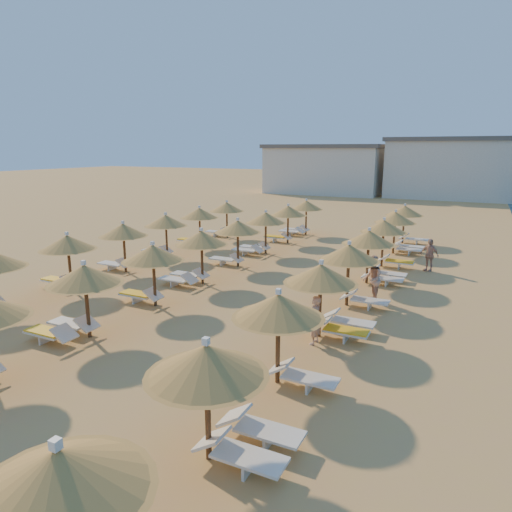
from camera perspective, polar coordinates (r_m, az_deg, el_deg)
The scene contains 9 objects.
ground at distance 16.60m, azimuth -1.68°, elevation -7.74°, with size 220.00×220.00×0.00m, color tan.
hotel_blocks at distance 61.09m, azimuth 24.12°, elevation 10.04°, with size 46.48×9.44×8.10m.
parasol_row_east at distance 16.10m, azimuth 9.99°, elevation -0.94°, with size 2.38×32.64×2.55m.
parasol_row_west at distance 18.98m, azimuth -9.59°, elevation 1.24°, with size 2.38×32.64×2.55m.
parasol_row_inland at distance 23.07m, azimuth -16.27°, elevation 3.01°, with size 2.38×22.56×2.55m.
loungers at distance 18.68m, azimuth -4.96°, elevation -4.24°, with size 14.36×30.89×0.66m.
beachgoer_c at distance 24.16m, azimuth 20.83°, elevation 0.13°, with size 0.96×0.40×1.64m, color tan.
beachgoer_a at distance 14.35m, azimuth 7.34°, elevation -7.96°, with size 0.57×0.37×1.56m, color tan.
beachgoer_b at distance 18.57m, azimuth 14.27°, elevation -2.80°, with size 0.91×0.71×1.88m, color tan.
Camera 1 is at (7.29, -13.68, 5.95)m, focal length 32.00 mm.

